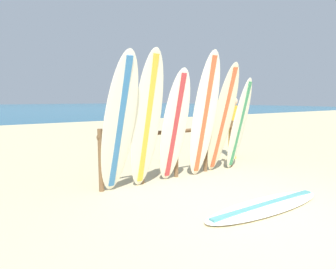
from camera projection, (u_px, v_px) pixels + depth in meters
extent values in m
plane|color=beige|center=(286.00, 224.00, 3.64)|extent=(120.00, 120.00, 0.00)
cylinder|color=brown|center=(101.00, 160.00, 4.88)|extent=(0.09, 0.09, 1.11)
cylinder|color=brown|center=(142.00, 155.00, 5.34)|extent=(0.09, 0.09, 1.11)
cylinder|color=brown|center=(176.00, 151.00, 5.80)|extent=(0.09, 0.09, 1.11)
cylinder|color=brown|center=(206.00, 147.00, 6.25)|extent=(0.09, 0.09, 1.11)
cylinder|color=brown|center=(231.00, 144.00, 6.71)|extent=(0.09, 0.09, 1.11)
cylinder|color=brown|center=(176.00, 131.00, 5.75)|extent=(3.35, 0.08, 0.08)
ellipsoid|color=white|center=(119.00, 126.00, 4.54)|extent=(0.59, 0.92, 2.36)
cube|color=#3372B2|center=(119.00, 126.00, 4.54)|extent=(0.13, 0.84, 2.17)
ellipsoid|color=silver|center=(147.00, 122.00, 4.88)|extent=(0.57, 0.72, 2.45)
cube|color=gold|center=(147.00, 122.00, 4.88)|extent=(0.11, 0.67, 2.26)
ellipsoid|color=white|center=(174.00, 128.00, 5.26)|extent=(0.59, 0.80, 2.16)
cube|color=#B73338|center=(174.00, 128.00, 5.26)|extent=(0.16, 0.71, 2.00)
ellipsoid|color=white|center=(204.00, 117.00, 5.55)|extent=(0.65, 0.85, 2.52)
cube|color=#CC5933|center=(204.00, 117.00, 5.55)|extent=(0.23, 0.72, 2.32)
ellipsoid|color=beige|center=(222.00, 120.00, 5.92)|extent=(0.60, 0.90, 2.34)
cube|color=#CC5933|center=(222.00, 120.00, 5.92)|extent=(0.19, 0.79, 2.16)
ellipsoid|color=silver|center=(239.00, 125.00, 6.31)|extent=(0.60, 0.62, 2.08)
cube|color=#388C59|center=(239.00, 125.00, 6.31)|extent=(0.18, 0.53, 1.92)
ellipsoid|color=white|center=(266.00, 206.00, 4.18)|extent=(2.34, 0.66, 0.07)
cube|color=teal|center=(266.00, 206.00, 4.18)|extent=(2.14, 0.19, 0.08)
cube|color=gold|center=(232.00, 144.00, 7.68)|extent=(0.22, 0.26, 0.78)
cube|color=gold|center=(233.00, 118.00, 7.59)|extent=(0.27, 0.31, 0.66)
sphere|color=beige|center=(234.00, 101.00, 7.54)|extent=(0.23, 0.23, 0.23)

